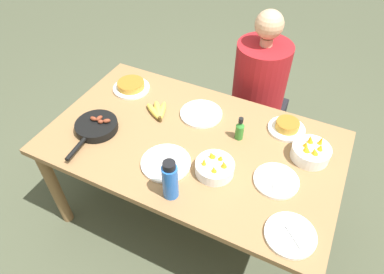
{
  "coord_description": "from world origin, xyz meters",
  "views": [
    {
      "loc": [
        0.6,
        -1.21,
        2.09
      ],
      "look_at": [
        0.0,
        0.0,
        0.76
      ],
      "focal_mm": 32.0,
      "sensor_mm": 36.0,
      "label": 1
    }
  ],
  "objects_px": {
    "empty_plate_far_left": "(166,163)",
    "hot_sauce_bottle": "(240,130)",
    "fruit_bowl_mango": "(215,167)",
    "frittata_plate_center": "(287,127)",
    "frittata_plate_side": "(131,86)",
    "empty_plate_far_right": "(201,114)",
    "person_figure": "(256,103)",
    "banana_bunch": "(158,111)",
    "skillet": "(96,127)",
    "empty_plate_near_front": "(276,181)",
    "fruit_bowl_citrus": "(311,152)",
    "water_bottle": "(170,180)",
    "empty_plate_mid_edge": "(290,235)"
  },
  "relations": [
    {
      "from": "water_bottle",
      "to": "skillet",
      "type": "bearing_deg",
      "value": 161.06
    },
    {
      "from": "frittata_plate_side",
      "to": "skillet",
      "type": "bearing_deg",
      "value": -84.52
    },
    {
      "from": "frittata_plate_center",
      "to": "empty_plate_far_right",
      "type": "bearing_deg",
      "value": -169.06
    },
    {
      "from": "banana_bunch",
      "to": "empty_plate_mid_edge",
      "type": "bearing_deg",
      "value": -25.97
    },
    {
      "from": "empty_plate_far_left",
      "to": "fruit_bowl_citrus",
      "type": "relative_size",
      "value": 1.3
    },
    {
      "from": "empty_plate_near_front",
      "to": "fruit_bowl_citrus",
      "type": "height_order",
      "value": "fruit_bowl_citrus"
    },
    {
      "from": "water_bottle",
      "to": "frittata_plate_side",
      "type": "bearing_deg",
      "value": 135.63
    },
    {
      "from": "fruit_bowl_mango",
      "to": "fruit_bowl_citrus",
      "type": "relative_size",
      "value": 0.99
    },
    {
      "from": "frittata_plate_center",
      "to": "empty_plate_near_front",
      "type": "xyz_separation_m",
      "value": [
        0.05,
        -0.39,
        -0.02
      ]
    },
    {
      "from": "frittata_plate_side",
      "to": "person_figure",
      "type": "distance_m",
      "value": 0.92
    },
    {
      "from": "fruit_bowl_mango",
      "to": "empty_plate_far_right",
      "type": "bearing_deg",
      "value": 123.89
    },
    {
      "from": "fruit_bowl_mango",
      "to": "empty_plate_mid_edge",
      "type": "bearing_deg",
      "value": -22.91
    },
    {
      "from": "fruit_bowl_mango",
      "to": "banana_bunch",
      "type": "bearing_deg",
      "value": 151.4
    },
    {
      "from": "frittata_plate_side",
      "to": "empty_plate_far_right",
      "type": "relative_size",
      "value": 0.94
    },
    {
      "from": "hot_sauce_bottle",
      "to": "frittata_plate_center",
      "type": "bearing_deg",
      "value": 39.06
    },
    {
      "from": "empty_plate_far_left",
      "to": "fruit_bowl_mango",
      "type": "distance_m",
      "value": 0.26
    },
    {
      "from": "empty_plate_near_front",
      "to": "fruit_bowl_citrus",
      "type": "relative_size",
      "value": 1.12
    },
    {
      "from": "skillet",
      "to": "fruit_bowl_citrus",
      "type": "height_order",
      "value": "fruit_bowl_citrus"
    },
    {
      "from": "banana_bunch",
      "to": "skillet",
      "type": "height_order",
      "value": "skillet"
    },
    {
      "from": "empty_plate_far_left",
      "to": "fruit_bowl_mango",
      "type": "xyz_separation_m",
      "value": [
        0.25,
        0.06,
        0.03
      ]
    },
    {
      "from": "empty_plate_mid_edge",
      "to": "hot_sauce_bottle",
      "type": "height_order",
      "value": "hot_sauce_bottle"
    },
    {
      "from": "empty_plate_far_left",
      "to": "empty_plate_far_right",
      "type": "bearing_deg",
      "value": 90.18
    },
    {
      "from": "hot_sauce_bottle",
      "to": "fruit_bowl_citrus",
      "type": "bearing_deg",
      "value": 4.04
    },
    {
      "from": "frittata_plate_center",
      "to": "empty_plate_near_front",
      "type": "height_order",
      "value": "frittata_plate_center"
    },
    {
      "from": "frittata_plate_center",
      "to": "hot_sauce_bottle",
      "type": "relative_size",
      "value": 1.45
    },
    {
      "from": "skillet",
      "to": "fruit_bowl_mango",
      "type": "distance_m",
      "value": 0.73
    },
    {
      "from": "hot_sauce_bottle",
      "to": "person_figure",
      "type": "distance_m",
      "value": 0.7
    },
    {
      "from": "person_figure",
      "to": "fruit_bowl_citrus",
      "type": "bearing_deg",
      "value": -52.33
    },
    {
      "from": "empty_plate_far_left",
      "to": "hot_sauce_bottle",
      "type": "distance_m",
      "value": 0.45
    },
    {
      "from": "empty_plate_near_front",
      "to": "person_figure",
      "type": "relative_size",
      "value": 0.19
    },
    {
      "from": "fruit_bowl_citrus",
      "to": "hot_sauce_bottle",
      "type": "height_order",
      "value": "hot_sauce_bottle"
    },
    {
      "from": "frittata_plate_center",
      "to": "water_bottle",
      "type": "relative_size",
      "value": 0.93
    },
    {
      "from": "banana_bunch",
      "to": "empty_plate_far_right",
      "type": "height_order",
      "value": "banana_bunch"
    },
    {
      "from": "banana_bunch",
      "to": "frittata_plate_side",
      "type": "relative_size",
      "value": 0.75
    },
    {
      "from": "skillet",
      "to": "empty_plate_near_front",
      "type": "bearing_deg",
      "value": 89.72
    },
    {
      "from": "empty_plate_near_front",
      "to": "water_bottle",
      "type": "relative_size",
      "value": 0.99
    },
    {
      "from": "skillet",
      "to": "empty_plate_mid_edge",
      "type": "bearing_deg",
      "value": 76.31
    },
    {
      "from": "empty_plate_near_front",
      "to": "empty_plate_far_left",
      "type": "bearing_deg",
      "value": -165.71
    },
    {
      "from": "frittata_plate_center",
      "to": "frittata_plate_side",
      "type": "distance_m",
      "value": 1.02
    },
    {
      "from": "skillet",
      "to": "empty_plate_near_front",
      "type": "xyz_separation_m",
      "value": [
        1.04,
        0.09,
        -0.02
      ]
    },
    {
      "from": "empty_plate_far_left",
      "to": "fruit_bowl_mango",
      "type": "bearing_deg",
      "value": 14.27
    },
    {
      "from": "frittata_plate_center",
      "to": "water_bottle",
      "type": "xyz_separation_m",
      "value": [
        -0.38,
        -0.69,
        0.08
      ]
    },
    {
      "from": "fruit_bowl_citrus",
      "to": "hot_sauce_bottle",
      "type": "xyz_separation_m",
      "value": [
        -0.39,
        -0.03,
        0.02
      ]
    },
    {
      "from": "frittata_plate_center",
      "to": "empty_plate_far_right",
      "type": "height_order",
      "value": "frittata_plate_center"
    },
    {
      "from": "hot_sauce_bottle",
      "to": "person_figure",
      "type": "xyz_separation_m",
      "value": [
        -0.08,
        0.63,
        -0.3
      ]
    },
    {
      "from": "fruit_bowl_mango",
      "to": "person_figure",
      "type": "height_order",
      "value": "person_figure"
    },
    {
      "from": "frittata_plate_side",
      "to": "empty_plate_far_right",
      "type": "bearing_deg",
      "value": -3.42
    },
    {
      "from": "frittata_plate_center",
      "to": "person_figure",
      "type": "distance_m",
      "value": 0.6
    },
    {
      "from": "water_bottle",
      "to": "hot_sauce_bottle",
      "type": "height_order",
      "value": "water_bottle"
    },
    {
      "from": "empty_plate_near_front",
      "to": "empty_plate_far_right",
      "type": "bearing_deg",
      "value": 151.78
    }
  ]
}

